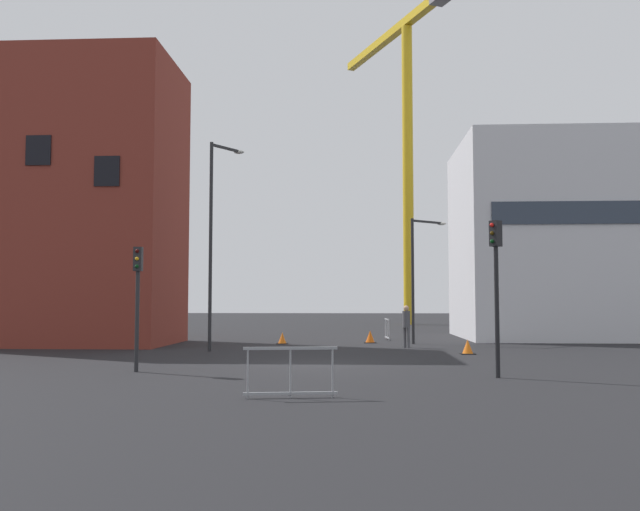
{
  "coord_description": "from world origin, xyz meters",
  "views": [
    {
      "loc": [
        1.31,
        -21.51,
        2.09
      ],
      "look_at": [
        0.0,
        3.12,
        3.71
      ],
      "focal_mm": 37.42,
      "sensor_mm": 36.0,
      "label": 1
    }
  ],
  "objects_px": {
    "construction_crane": "(405,122)",
    "traffic_light_far": "(138,287)",
    "traffic_cone_orange": "(282,339)",
    "traffic_cone_on_verge": "(370,337)",
    "traffic_cone_by_barrier": "(468,347)",
    "streetlamp_short": "(418,267)",
    "pedestrian_walking": "(406,323)",
    "traffic_light_island": "(496,272)",
    "streetlamp_tall": "(214,229)"
  },
  "relations": [
    {
      "from": "traffic_cone_on_verge",
      "to": "traffic_light_island",
      "type": "bearing_deg",
      "value": -77.71
    },
    {
      "from": "streetlamp_short",
      "to": "traffic_cone_by_barrier",
      "type": "bearing_deg",
      "value": -77.67
    },
    {
      "from": "traffic_light_island",
      "to": "traffic_cone_by_barrier",
      "type": "height_order",
      "value": "traffic_light_island"
    },
    {
      "from": "traffic_light_far",
      "to": "streetlamp_tall",
      "type": "bearing_deg",
      "value": 85.78
    },
    {
      "from": "streetlamp_short",
      "to": "traffic_cone_orange",
      "type": "relative_size",
      "value": 11.07
    },
    {
      "from": "traffic_light_far",
      "to": "traffic_light_island",
      "type": "relative_size",
      "value": 0.86
    },
    {
      "from": "streetlamp_short",
      "to": "pedestrian_walking",
      "type": "relative_size",
      "value": 3.25
    },
    {
      "from": "construction_crane",
      "to": "traffic_light_far",
      "type": "height_order",
      "value": "construction_crane"
    },
    {
      "from": "streetlamp_short",
      "to": "construction_crane",
      "type": "bearing_deg",
      "value": 86.9
    },
    {
      "from": "construction_crane",
      "to": "traffic_cone_orange",
      "type": "xyz_separation_m",
      "value": [
        -7.75,
        -25.03,
        -17.03
      ]
    },
    {
      "from": "streetlamp_short",
      "to": "traffic_cone_on_verge",
      "type": "distance_m",
      "value": 4.09
    },
    {
      "from": "traffic_cone_by_barrier",
      "to": "streetlamp_tall",
      "type": "bearing_deg",
      "value": 174.74
    },
    {
      "from": "traffic_cone_by_barrier",
      "to": "streetlamp_short",
      "type": "bearing_deg",
      "value": 102.33
    },
    {
      "from": "construction_crane",
      "to": "traffic_cone_orange",
      "type": "height_order",
      "value": "construction_crane"
    },
    {
      "from": "streetlamp_short",
      "to": "traffic_cone_on_verge",
      "type": "xyz_separation_m",
      "value": [
        -2.28,
        0.49,
        -3.37
      ]
    },
    {
      "from": "pedestrian_walking",
      "to": "traffic_cone_by_barrier",
      "type": "bearing_deg",
      "value": -57.49
    },
    {
      "from": "traffic_cone_orange",
      "to": "streetlamp_short",
      "type": "bearing_deg",
      "value": 4.16
    },
    {
      "from": "traffic_light_island",
      "to": "traffic_cone_by_barrier",
      "type": "distance_m",
      "value": 8.16
    },
    {
      "from": "traffic_light_island",
      "to": "traffic_cone_on_verge",
      "type": "bearing_deg",
      "value": 102.29
    },
    {
      "from": "traffic_cone_by_barrier",
      "to": "traffic_cone_on_verge",
      "type": "bearing_deg",
      "value": 119.05
    },
    {
      "from": "traffic_light_island",
      "to": "construction_crane",
      "type": "bearing_deg",
      "value": 89.22
    },
    {
      "from": "construction_crane",
      "to": "traffic_cone_orange",
      "type": "relative_size",
      "value": 49.28
    },
    {
      "from": "construction_crane",
      "to": "traffic_light_far",
      "type": "bearing_deg",
      "value": -105.88
    },
    {
      "from": "streetlamp_tall",
      "to": "traffic_light_island",
      "type": "bearing_deg",
      "value": -42.24
    },
    {
      "from": "traffic_light_island",
      "to": "pedestrian_walking",
      "type": "bearing_deg",
      "value": 98.22
    },
    {
      "from": "construction_crane",
      "to": "traffic_cone_on_verge",
      "type": "xyz_separation_m",
      "value": [
        -3.6,
        -24.07,
        -17.0
      ]
    },
    {
      "from": "streetlamp_tall",
      "to": "traffic_cone_orange",
      "type": "distance_m",
      "value": 6.94
    },
    {
      "from": "traffic_cone_orange",
      "to": "construction_crane",
      "type": "bearing_deg",
      "value": 72.8
    },
    {
      "from": "traffic_light_far",
      "to": "traffic_light_island",
      "type": "distance_m",
      "value": 10.15
    },
    {
      "from": "traffic_cone_on_verge",
      "to": "streetlamp_tall",
      "type": "bearing_deg",
      "value": -139.48
    },
    {
      "from": "construction_crane",
      "to": "pedestrian_walking",
      "type": "height_order",
      "value": "construction_crane"
    },
    {
      "from": "traffic_cone_on_verge",
      "to": "traffic_cone_orange",
      "type": "distance_m",
      "value": 4.25
    },
    {
      "from": "traffic_cone_orange",
      "to": "traffic_light_far",
      "type": "bearing_deg",
      "value": -103.16
    },
    {
      "from": "traffic_light_island",
      "to": "traffic_cone_on_verge",
      "type": "height_order",
      "value": "traffic_light_island"
    },
    {
      "from": "construction_crane",
      "to": "traffic_cone_by_barrier",
      "type": "relative_size",
      "value": 47.11
    },
    {
      "from": "streetlamp_tall",
      "to": "streetlamp_short",
      "type": "distance_m",
      "value": 10.15
    },
    {
      "from": "traffic_light_island",
      "to": "pedestrian_walking",
      "type": "distance_m",
      "value": 11.24
    },
    {
      "from": "traffic_cone_by_barrier",
      "to": "traffic_cone_on_verge",
      "type": "height_order",
      "value": "traffic_cone_on_verge"
    },
    {
      "from": "traffic_cone_on_verge",
      "to": "traffic_cone_orange",
      "type": "relative_size",
      "value": 1.12
    },
    {
      "from": "streetlamp_tall",
      "to": "traffic_light_island",
      "type": "height_order",
      "value": "streetlamp_tall"
    },
    {
      "from": "traffic_light_far",
      "to": "traffic_cone_by_barrier",
      "type": "bearing_deg",
      "value": 32.8
    },
    {
      "from": "construction_crane",
      "to": "traffic_cone_orange",
      "type": "bearing_deg",
      "value": -107.2
    },
    {
      "from": "streetlamp_tall",
      "to": "traffic_cone_by_barrier",
      "type": "distance_m",
      "value": 11.1
    },
    {
      "from": "construction_crane",
      "to": "pedestrian_walking",
      "type": "xyz_separation_m",
      "value": [
        -2.1,
        -27.25,
        -16.21
      ]
    },
    {
      "from": "traffic_cone_by_barrier",
      "to": "traffic_cone_on_verge",
      "type": "xyz_separation_m",
      "value": [
        -3.58,
        6.44,
        0.02
      ]
    },
    {
      "from": "construction_crane",
      "to": "traffic_light_island",
      "type": "height_order",
      "value": "construction_crane"
    },
    {
      "from": "traffic_cone_on_verge",
      "to": "traffic_cone_orange",
      "type": "height_order",
      "value": "traffic_cone_on_verge"
    },
    {
      "from": "streetlamp_short",
      "to": "pedestrian_walking",
      "type": "distance_m",
      "value": 3.8
    },
    {
      "from": "traffic_cone_by_barrier",
      "to": "construction_crane",
      "type": "bearing_deg",
      "value": 89.95
    },
    {
      "from": "streetlamp_short",
      "to": "pedestrian_walking",
      "type": "bearing_deg",
      "value": -106.12
    }
  ]
}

